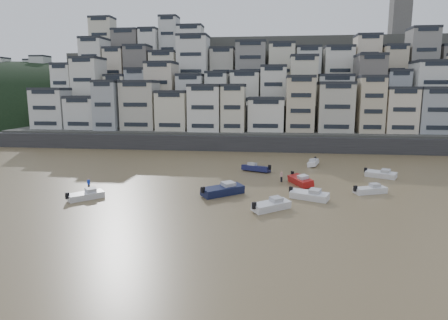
# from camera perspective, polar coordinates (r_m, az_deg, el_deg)

# --- Properties ---
(ground) EXTENTS (400.00, 400.00, 0.00)m
(ground) POSITION_cam_1_polar(r_m,az_deg,el_deg) (34.12, -17.66, -15.35)
(ground) COLOR olive
(ground) RESTS_ON ground
(sea_strip) EXTENTS (340.00, 340.00, 0.00)m
(sea_strip) POSITION_cam_1_polar(r_m,az_deg,el_deg) (212.92, -28.40, 5.04)
(sea_strip) COLOR #40555C
(sea_strip) RESTS_ON ground
(harbor_wall) EXTENTS (140.00, 3.00, 3.50)m
(harbor_wall) POSITION_cam_1_polar(r_m,az_deg,el_deg) (93.71, 4.97, 2.33)
(harbor_wall) COLOR #38383A
(harbor_wall) RESTS_ON ground
(hillside) EXTENTS (141.04, 66.00, 50.00)m
(hillside) POSITION_cam_1_polar(r_m,az_deg,el_deg) (132.64, 7.83, 9.43)
(hillside) COLOR #4C4C47
(hillside) RESTS_ON ground
(headland) EXTENTS (216.00, 135.00, 53.33)m
(headland) POSITION_cam_1_polar(r_m,az_deg,el_deg) (196.20, -26.51, 4.86)
(headland) COLOR black
(headland) RESTS_ON ground
(boat_a) EXTENTS (5.36, 4.94, 1.50)m
(boat_a) POSITION_cam_1_polar(r_m,az_deg,el_deg) (48.52, 6.78, -6.29)
(boat_a) COLOR silver
(boat_a) RESTS_ON ground
(boat_h) EXTENTS (5.85, 3.95, 1.52)m
(boat_h) POSITION_cam_1_polar(r_m,az_deg,el_deg) (70.79, 4.59, -1.02)
(boat_h) COLOR #161945
(boat_h) RESTS_ON ground
(boat_g) EXTENTS (5.44, 4.12, 1.44)m
(boat_g) POSITION_cam_1_polar(r_m,az_deg,el_deg) (70.36, 21.50, -1.80)
(boat_g) COLOR silver
(boat_g) RESTS_ON ground
(boat_i) EXTENTS (2.93, 5.40, 1.40)m
(boat_i) POSITION_cam_1_polar(r_m,az_deg,el_deg) (77.56, 12.62, -0.30)
(boat_i) COLOR white
(boat_i) RESTS_ON ground
(boat_d) EXTENTS (5.37, 3.57, 1.40)m
(boat_d) POSITION_cam_1_polar(r_m,az_deg,el_deg) (59.39, 20.18, -3.85)
(boat_d) COLOR silver
(boat_d) RESTS_ON ground
(boat_b) EXTENTS (5.74, 3.92, 1.50)m
(boat_b) POSITION_cam_1_polar(r_m,az_deg,el_deg) (53.82, 12.09, -4.80)
(boat_b) COLOR white
(boat_b) RESTS_ON ground
(boat_e) EXTENTS (4.14, 6.31, 1.64)m
(boat_e) POSITION_cam_1_polar(r_m,az_deg,el_deg) (61.84, 10.86, -2.75)
(boat_e) COLOR #A51514
(boat_e) RESTS_ON ground
(boat_c) EXTENTS (6.50, 6.10, 1.83)m
(boat_c) POSITION_cam_1_polar(r_m,az_deg,el_deg) (54.86, -0.18, -4.11)
(boat_c) COLOR #131A3D
(boat_c) RESTS_ON ground
(boat_j) EXTENTS (4.70, 4.83, 1.39)m
(boat_j) POSITION_cam_1_polar(r_m,az_deg,el_deg) (55.88, -19.14, -4.65)
(boat_j) COLOR silver
(boat_j) RESTS_ON ground
(person_blue) EXTENTS (0.44, 0.44, 1.74)m
(person_blue) POSITION_cam_1_polar(r_m,az_deg,el_deg) (60.88, -18.77, -3.27)
(person_blue) COLOR blue
(person_blue) RESTS_ON ground
(person_pink) EXTENTS (0.44, 0.44, 1.74)m
(person_pink) POSITION_cam_1_polar(r_m,az_deg,el_deg) (63.26, 8.21, -2.33)
(person_pink) COLOR tan
(person_pink) RESTS_ON ground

